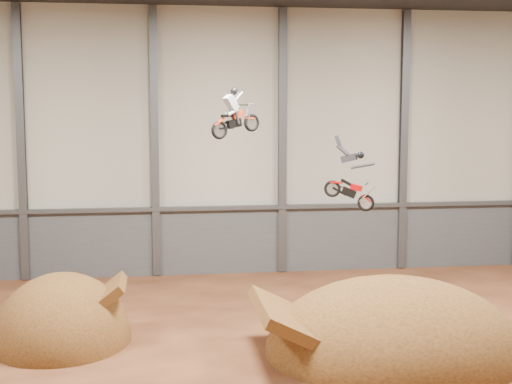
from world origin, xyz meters
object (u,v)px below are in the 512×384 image
fmx_rider_b (346,173)px  fmx_rider_a (237,109)px  landing_ramp (394,352)px  takeoff_ramp (62,341)px

fmx_rider_b → fmx_rider_a: bearing=-149.3°
landing_ramp → fmx_rider_b: (-1.10, 2.80, 6.26)m
landing_ramp → fmx_rider_a: 10.54m
takeoff_ramp → fmx_rider_b: bearing=-0.5°
fmx_rider_b → landing_ramp: bearing=-43.7°
fmx_rider_a → landing_ramp: bearing=-50.1°
fmx_rider_a → fmx_rider_b: 5.00m
takeoff_ramp → fmx_rider_a: (6.63, -0.54, 8.73)m
fmx_rider_a → fmx_rider_b: size_ratio=0.77×
takeoff_ramp → fmx_rider_a: fmx_rider_a is taller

